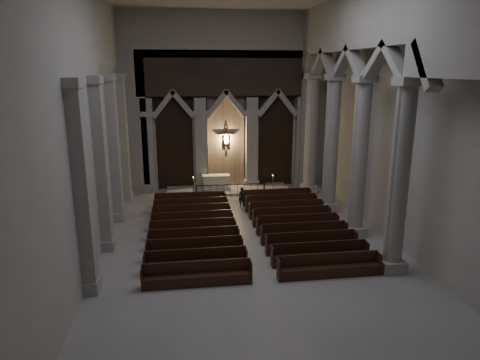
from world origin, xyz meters
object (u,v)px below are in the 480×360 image
Objects in this scene: worshipper at (242,197)px; altar_rail at (231,188)px; candle_stand_right at (273,189)px; candle_stand_left at (194,190)px; pews at (246,230)px; altar at (216,182)px.

altar_rail is at bearing 121.27° from worshipper.
candle_stand_right is 3.54m from worshipper.
altar_rail is at bearing -171.91° from candle_stand_right.
candle_stand_right is at bearing -3.21° from candle_stand_left.
candle_stand_right reaches higher than altar_rail.
candle_stand_left is at bearing 176.79° from candle_stand_right.
pews is 8.43× the size of worshipper.
pews is at bearing -72.13° from candle_stand_left.
altar is 8.59m from pews.
candle_stand_right is at bearing 8.09° from altar_rail.
altar_rail is 2.13m from worshipper.
worshipper reaches higher than altar.
altar is at bearing 32.22° from candle_stand_left.
candle_stand_left is 0.13× the size of pews.
candle_stand_left reaches higher than pews.
altar is 4.02m from worshipper.
candle_stand_right reaches higher than altar.
altar_rail is at bearing 90.00° from pews.
altar is 1.48× the size of candle_stand_left.
worshipper reaches higher than altar_rail.
worshipper is (1.29, -3.81, -0.03)m from altar.
altar_rail is 3.80× the size of worshipper.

